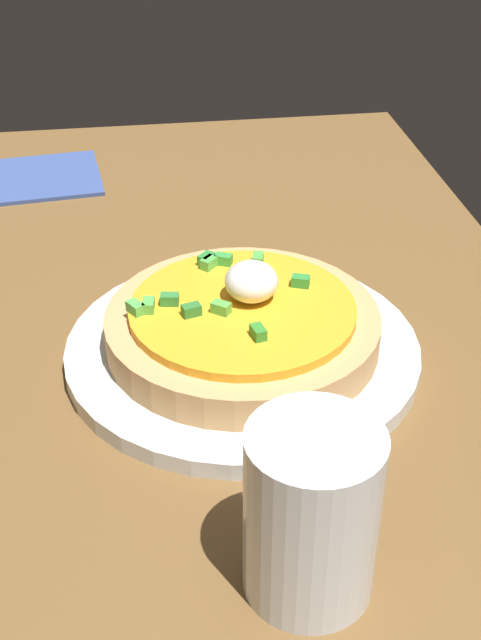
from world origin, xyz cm
name	(u,v)px	position (x,y,z in cm)	size (l,w,h in cm)	color
dining_table	(140,387)	(0.00, 0.00, 1.35)	(96.74, 64.68, 2.69)	brown
plate	(241,350)	(0.65, -7.42, 3.33)	(25.47, 25.47, 1.28)	silver
pizza	(241,324)	(0.70, -7.43, 5.59)	(19.49, 19.49, 5.99)	tan
cup_near	(308,522)	(-19.80, -7.89, 7.15)	(6.92, 6.92, 10.08)	silver
napkin	(44,177)	(34.45, 8.11, 2.89)	(11.00, 11.00, 0.40)	#374E8F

